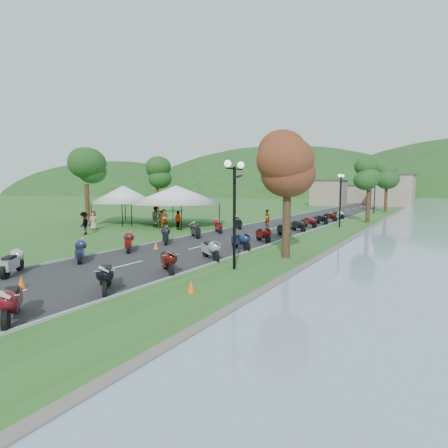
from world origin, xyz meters
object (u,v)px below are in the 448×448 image
Objects in this scene: vendor_tent_main at (177,206)px; pedestrian_a at (164,230)px; pedestrian_b at (156,227)px; pedestrian_c at (85,235)px.

pedestrian_a is at bearing -67.01° from vendor_tent_main.
pedestrian_c is (-1.31, -6.97, 0.00)m from pedestrian_b.
pedestrian_b is 1.07× the size of pedestrian_c.
vendor_tent_main is at bearing 52.56° from pedestrian_a.
vendor_tent_main reaches higher than pedestrian_c.
pedestrian_b is at bearing -107.91° from vendor_tent_main.
vendor_tent_main is 9.65m from pedestrian_c.
pedestrian_c is at bearing 89.81° from pedestrian_b.
vendor_tent_main is 3.13× the size of pedestrian_b.
pedestrian_a is 2.59m from pedestrian_b.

